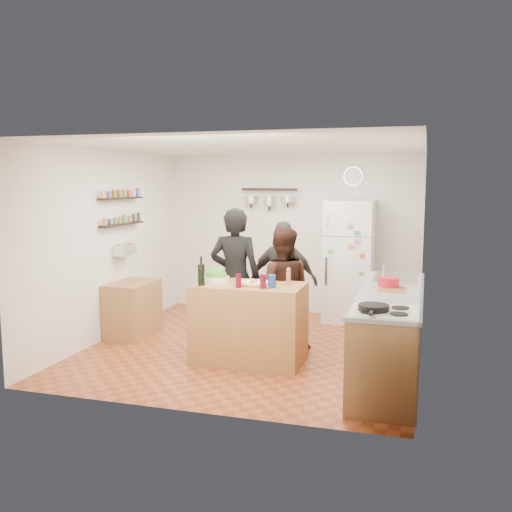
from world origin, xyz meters
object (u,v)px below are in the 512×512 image
(prep_island, at_px, (249,323))
(counter_run, at_px, (390,334))
(person_back, at_px, (284,281))
(red_bowl, at_px, (388,282))
(skillet, at_px, (374,307))
(person_center, at_px, (281,289))
(salad_bowl, at_px, (216,279))
(wall_clock, at_px, (354,176))
(salt_canister, at_px, (272,281))
(fridge, at_px, (349,261))
(wine_bottle, at_px, (201,275))
(side_table, at_px, (133,309))
(pepper_mill, at_px, (289,279))
(person_left, at_px, (235,278))

(prep_island, relative_size, counter_run, 0.48)
(person_back, xyz_separation_m, red_bowl, (1.39, -0.76, 0.19))
(skillet, relative_size, red_bowl, 1.18)
(person_center, bearing_deg, salad_bowl, 25.31)
(red_bowl, xyz_separation_m, wall_clock, (-0.70, 2.34, 1.18))
(salt_canister, distance_m, person_center, 0.69)
(salad_bowl, relative_size, fridge, 0.17)
(wine_bottle, bearing_deg, side_table, 147.89)
(salad_bowl, bearing_deg, person_back, 60.13)
(pepper_mill, distance_m, person_back, 1.06)
(red_bowl, xyz_separation_m, side_table, (-3.39, 0.35, -0.60))
(salt_canister, height_order, skillet, salt_canister)
(person_center, bearing_deg, prep_island, 54.48)
(salad_bowl, height_order, person_back, person_back)
(salad_bowl, bearing_deg, red_bowl, 6.72)
(person_left, height_order, fridge, fridge)
(skillet, xyz_separation_m, fridge, (-0.65, 3.28, -0.05))
(prep_island, bearing_deg, fridge, 69.92)
(person_left, relative_size, wall_clock, 5.87)
(counter_run, distance_m, side_table, 3.50)
(person_center, bearing_deg, fridge, -118.71)
(salad_bowl, height_order, counter_run, salad_bowl)
(person_center, bearing_deg, side_table, -12.96)
(salad_bowl, relative_size, pepper_mill, 1.92)
(salad_bowl, bearing_deg, wall_clock, 63.94)
(pepper_mill, relative_size, counter_run, 0.06)
(skillet, bearing_deg, red_bowl, 87.74)
(salt_canister, relative_size, side_table, 0.18)
(prep_island, height_order, skillet, skillet)
(red_bowl, bearing_deg, wine_bottle, -166.20)
(wine_bottle, height_order, fridge, fridge)
(salad_bowl, xyz_separation_m, wall_clock, (1.26, 2.57, 1.21))
(wine_bottle, relative_size, side_table, 0.30)
(wine_bottle, height_order, red_bowl, wine_bottle)
(wine_bottle, distance_m, skillet, 2.13)
(counter_run, xyz_separation_m, red_bowl, (-0.05, 0.29, 0.52))
(salt_canister, distance_m, person_left, 0.89)
(wine_bottle, distance_m, pepper_mill, 0.99)
(salad_bowl, distance_m, person_left, 0.46)
(counter_run, xyz_separation_m, skillet, (-0.10, -0.98, 0.50))
(person_back, bearing_deg, person_left, 53.59)
(person_center, relative_size, fridge, 0.85)
(salad_bowl, xyz_separation_m, wine_bottle, (-0.08, -0.27, 0.09))
(prep_island, distance_m, fridge, 2.48)
(side_table, bearing_deg, person_left, -4.86)
(pepper_mill, bearing_deg, salt_canister, -131.42)
(prep_island, bearing_deg, salad_bowl, 173.21)
(pepper_mill, height_order, person_left, person_left)
(salt_canister, bearing_deg, wall_clock, 78.89)
(prep_island, bearing_deg, pepper_mill, 6.34)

